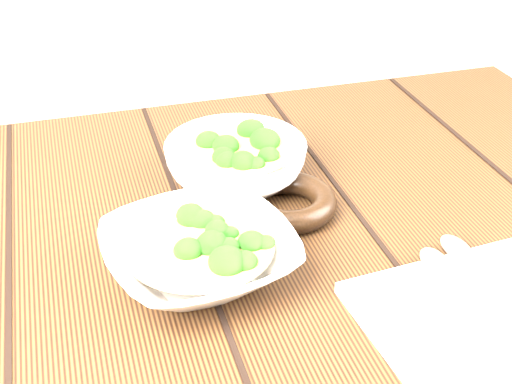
% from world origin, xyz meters
% --- Properties ---
extents(table, '(1.20, 0.80, 0.75)m').
position_xyz_m(table, '(0.00, 0.00, 0.63)').
color(table, '#311E0E').
rests_on(table, ground).
extents(soup_bowl_front, '(0.23, 0.23, 0.06)m').
position_xyz_m(soup_bowl_front, '(-0.03, -0.03, 0.78)').
color(soup_bowl_front, silver).
rests_on(soup_bowl_front, table).
extents(soup_bowl_back, '(0.20, 0.20, 0.06)m').
position_xyz_m(soup_bowl_back, '(0.06, 0.14, 0.78)').
color(soup_bowl_back, silver).
rests_on(soup_bowl_back, table).
extents(trivet, '(0.13, 0.13, 0.03)m').
position_xyz_m(trivet, '(0.10, 0.06, 0.76)').
color(trivet, black).
rests_on(trivet, table).
extents(napkin, '(0.24, 0.20, 0.01)m').
position_xyz_m(napkin, '(0.22, -0.18, 0.76)').
color(napkin, '#C0B79F').
rests_on(napkin, table).
extents(spoon_left, '(0.04, 0.18, 0.01)m').
position_xyz_m(spoon_left, '(0.21, -0.14, 0.77)').
color(spoon_left, '#A8A394').
rests_on(spoon_left, napkin).
extents(spoon_right, '(0.03, 0.18, 0.01)m').
position_xyz_m(spoon_right, '(0.24, -0.12, 0.77)').
color(spoon_right, '#A8A394').
rests_on(spoon_right, napkin).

